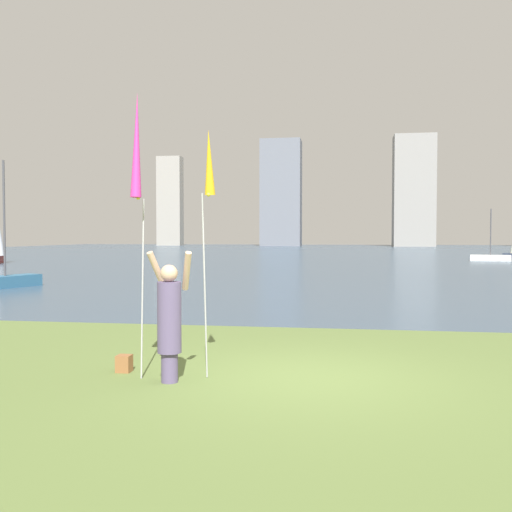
% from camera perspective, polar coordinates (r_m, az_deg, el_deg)
% --- Properties ---
extents(ground, '(120.00, 138.00, 0.12)m').
position_cam_1_polar(ground, '(59.50, 8.12, -0.04)').
color(ground, '#5B7038').
extents(person, '(0.70, 0.51, 1.90)m').
position_cam_1_polar(person, '(8.39, -8.62, -6.11)').
color(person, '#594C72').
rests_on(person, ground).
extents(kite_flag_left, '(0.16, 0.42, 4.19)m').
position_cam_1_polar(kite_flag_left, '(8.55, -11.79, 10.24)').
color(kite_flag_left, '#B2B2B7').
rests_on(kite_flag_left, ground).
extents(kite_flag_right, '(0.16, 0.58, 3.71)m').
position_cam_1_polar(kite_flag_right, '(8.71, -4.71, 8.55)').
color(kite_flag_right, '#B2B2B7').
rests_on(kite_flag_right, ground).
extents(bag, '(0.22, 0.21, 0.26)m').
position_cam_1_polar(bag, '(9.27, -13.00, -10.40)').
color(bag, brown).
rests_on(bag, ground).
extents(sailboat_0, '(1.80, 3.14, 5.14)m').
position_cam_1_polar(sailboat_0, '(25.25, -23.72, -2.20)').
color(sailboat_0, '#2D6084').
rests_on(sailboat_0, ground).
extents(sailboat_6, '(3.26, 1.57, 4.31)m').
position_cam_1_polar(sailboat_6, '(51.06, 22.32, -0.12)').
color(sailboat_6, silver).
rests_on(sailboat_6, ground).
extents(skyline_tower_0, '(4.94, 3.01, 18.23)m').
position_cam_1_polar(skyline_tower_0, '(119.57, -8.56, 5.42)').
color(skyline_tower_0, gray).
rests_on(skyline_tower_0, ground).
extents(skyline_tower_1, '(7.79, 5.76, 20.67)m').
position_cam_1_polar(skyline_tower_1, '(112.80, 2.52, 6.26)').
color(skyline_tower_1, slate).
rests_on(skyline_tower_1, ground).
extents(skyline_tower_2, '(7.55, 5.06, 20.75)m').
position_cam_1_polar(skyline_tower_2, '(111.45, 15.45, 6.26)').
color(skyline_tower_2, gray).
rests_on(skyline_tower_2, ground).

